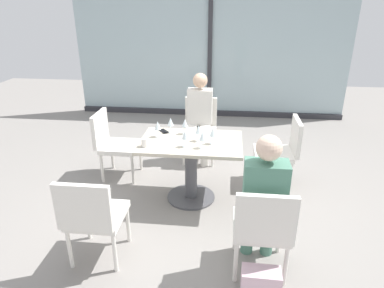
{
  "coord_description": "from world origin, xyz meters",
  "views": [
    {
      "loc": [
        0.4,
        -3.48,
        2.18
      ],
      "look_at": [
        0.0,
        0.1,
        0.65
      ],
      "focal_mm": 32.12,
      "sensor_mm": 36.0,
      "label": 1
    }
  ],
  "objects_px": {
    "chair_far_right": "(282,148)",
    "dining_table_main": "(191,158)",
    "chair_front_right": "(262,226)",
    "wine_glass_4": "(213,132)",
    "handbag_0": "(260,285)",
    "chair_near_window": "(200,125)",
    "wine_glass_0": "(158,126)",
    "wine_glass_1": "(185,123)",
    "wine_glass_3": "(185,135)",
    "chair_front_left": "(93,215)",
    "cell_phone_on_table": "(164,131)",
    "person_near_window": "(199,114)",
    "person_front_right": "(263,197)",
    "wine_glass_5": "(202,136)",
    "chair_far_left": "(113,141)",
    "coffee_cup": "(145,142)",
    "wine_glass_6": "(199,130)",
    "wine_glass_2": "(171,122)"
  },
  "relations": [
    {
      "from": "chair_far_right",
      "to": "dining_table_main",
      "type": "bearing_deg",
      "value": -157.07
    },
    {
      "from": "chair_front_right",
      "to": "wine_glass_4",
      "type": "xyz_separation_m",
      "value": [
        -0.47,
        1.1,
        0.37
      ]
    },
    {
      "from": "handbag_0",
      "to": "chair_far_right",
      "type": "bearing_deg",
      "value": 80.22
    },
    {
      "from": "chair_near_window",
      "to": "wine_glass_0",
      "type": "bearing_deg",
      "value": -109.91
    },
    {
      "from": "wine_glass_1",
      "to": "wine_glass_3",
      "type": "xyz_separation_m",
      "value": [
        0.05,
        -0.37,
        0.0
      ]
    },
    {
      "from": "dining_table_main",
      "to": "chair_far_right",
      "type": "height_order",
      "value": "chair_far_right"
    },
    {
      "from": "chair_front_left",
      "to": "cell_phone_on_table",
      "type": "distance_m",
      "value": 1.47
    },
    {
      "from": "person_near_window",
      "to": "wine_glass_1",
      "type": "bearing_deg",
      "value": -96.38
    },
    {
      "from": "person_front_right",
      "to": "wine_glass_5",
      "type": "distance_m",
      "value": 1.05
    },
    {
      "from": "chair_far_left",
      "to": "wine_glass_1",
      "type": "relative_size",
      "value": 4.7
    },
    {
      "from": "person_front_right",
      "to": "coffee_cup",
      "type": "height_order",
      "value": "person_front_right"
    },
    {
      "from": "wine_glass_0",
      "to": "cell_phone_on_table",
      "type": "distance_m",
      "value": 0.22
    },
    {
      "from": "chair_front_left",
      "to": "wine_glass_4",
      "type": "height_order",
      "value": "wine_glass_4"
    },
    {
      "from": "chair_near_window",
      "to": "wine_glass_1",
      "type": "height_order",
      "value": "wine_glass_1"
    },
    {
      "from": "chair_near_window",
      "to": "dining_table_main",
      "type": "bearing_deg",
      "value": -90.0
    },
    {
      "from": "chair_far_left",
      "to": "wine_glass_6",
      "type": "relative_size",
      "value": 4.7
    },
    {
      "from": "wine_glass_5",
      "to": "coffee_cup",
      "type": "relative_size",
      "value": 2.06
    },
    {
      "from": "wine_glass_0",
      "to": "wine_glass_6",
      "type": "bearing_deg",
      "value": -8.86
    },
    {
      "from": "dining_table_main",
      "to": "chair_far_right",
      "type": "distance_m",
      "value": 1.16
    },
    {
      "from": "chair_front_left",
      "to": "wine_glass_1",
      "type": "relative_size",
      "value": 4.7
    },
    {
      "from": "chair_near_window",
      "to": "wine_glass_6",
      "type": "bearing_deg",
      "value": -85.87
    },
    {
      "from": "chair_near_window",
      "to": "handbag_0",
      "type": "relative_size",
      "value": 2.9
    },
    {
      "from": "wine_glass_4",
      "to": "wine_glass_6",
      "type": "bearing_deg",
      "value": 158.49
    },
    {
      "from": "chair_near_window",
      "to": "chair_front_left",
      "type": "bearing_deg",
      "value": -107.11
    },
    {
      "from": "chair_far_left",
      "to": "person_near_window",
      "type": "height_order",
      "value": "person_near_window"
    },
    {
      "from": "dining_table_main",
      "to": "wine_glass_0",
      "type": "height_order",
      "value": "wine_glass_0"
    },
    {
      "from": "chair_near_window",
      "to": "cell_phone_on_table",
      "type": "bearing_deg",
      "value": -111.61
    },
    {
      "from": "wine_glass_1",
      "to": "wine_glass_0",
      "type": "bearing_deg",
      "value": -157.34
    },
    {
      "from": "wine_glass_3",
      "to": "cell_phone_on_table",
      "type": "relative_size",
      "value": 1.28
    },
    {
      "from": "wine_glass_6",
      "to": "wine_glass_3",
      "type": "bearing_deg",
      "value": -125.33
    },
    {
      "from": "cell_phone_on_table",
      "to": "wine_glass_2",
      "type": "bearing_deg",
      "value": -58.91
    },
    {
      "from": "dining_table_main",
      "to": "person_front_right",
      "type": "xyz_separation_m",
      "value": [
        0.71,
        -1.04,
        0.18
      ]
    },
    {
      "from": "dining_table_main",
      "to": "chair_far_left",
      "type": "relative_size",
      "value": 1.3
    },
    {
      "from": "person_near_window",
      "to": "wine_glass_6",
      "type": "height_order",
      "value": "person_near_window"
    },
    {
      "from": "chair_front_right",
      "to": "person_front_right",
      "type": "height_order",
      "value": "person_front_right"
    },
    {
      "from": "wine_glass_4",
      "to": "coffee_cup",
      "type": "distance_m",
      "value": 0.73
    },
    {
      "from": "person_near_window",
      "to": "wine_glass_5",
      "type": "height_order",
      "value": "person_near_window"
    },
    {
      "from": "person_front_right",
      "to": "wine_glass_2",
      "type": "distance_m",
      "value": 1.61
    },
    {
      "from": "coffee_cup",
      "to": "cell_phone_on_table",
      "type": "height_order",
      "value": "coffee_cup"
    },
    {
      "from": "chair_front_left",
      "to": "person_near_window",
      "type": "bearing_deg",
      "value": 72.09
    },
    {
      "from": "chair_near_window",
      "to": "person_front_right",
      "type": "xyz_separation_m",
      "value": [
        0.71,
        -2.19,
        0.2
      ]
    },
    {
      "from": "chair_front_right",
      "to": "wine_glass_2",
      "type": "bearing_deg",
      "value": 125.29
    },
    {
      "from": "chair_front_right",
      "to": "wine_glass_6",
      "type": "xyz_separation_m",
      "value": [
        -0.63,
        1.16,
        0.37
      ]
    },
    {
      "from": "wine_glass_4",
      "to": "cell_phone_on_table",
      "type": "relative_size",
      "value": 1.28
    },
    {
      "from": "wine_glass_4",
      "to": "chair_far_right",
      "type": "bearing_deg",
      "value": 31.47
    },
    {
      "from": "wine_glass_6",
      "to": "cell_phone_on_table",
      "type": "distance_m",
      "value": 0.52
    },
    {
      "from": "wine_glass_2",
      "to": "handbag_0",
      "type": "xyz_separation_m",
      "value": [
        0.97,
        -1.65,
        -0.72
      ]
    },
    {
      "from": "chair_front_right",
      "to": "wine_glass_0",
      "type": "bearing_deg",
      "value": 131.61
    },
    {
      "from": "chair_front_right",
      "to": "chair_far_right",
      "type": "bearing_deg",
      "value": 77.44
    },
    {
      "from": "chair_near_window",
      "to": "person_front_right",
      "type": "height_order",
      "value": "person_front_right"
    }
  ]
}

